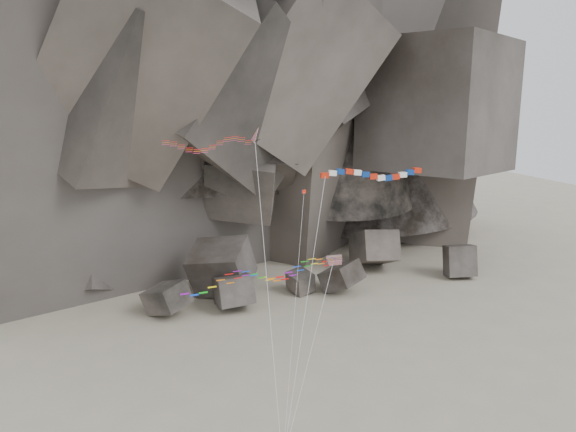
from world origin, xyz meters
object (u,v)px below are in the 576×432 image
object	(u,v)px
delta_kite	(205,144)
pennant_kite	(299,255)
parafoil_kite	(257,275)
banner_kite	(372,176)

from	to	relation	value
delta_kite	pennant_kite	distance (m)	12.12
parafoil_kite	pennant_kite	xyz separation A→B (m)	(3.75, 0.27, 1.27)
banner_kite	pennant_kite	size ratio (longest dim) A/B	1.09
banner_kite	parafoil_kite	world-z (taller)	banner_kite
delta_kite	pennant_kite	xyz separation A→B (m)	(7.10, -3.02, -9.35)
parafoil_kite	delta_kite	bearing A→B (deg)	151.17
delta_kite	banner_kite	xyz separation A→B (m)	(14.26, -1.91, -3.04)
parafoil_kite	pennant_kite	bearing A→B (deg)	19.77
delta_kite	banner_kite	distance (m)	14.71
delta_kite	parafoil_kite	distance (m)	11.61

